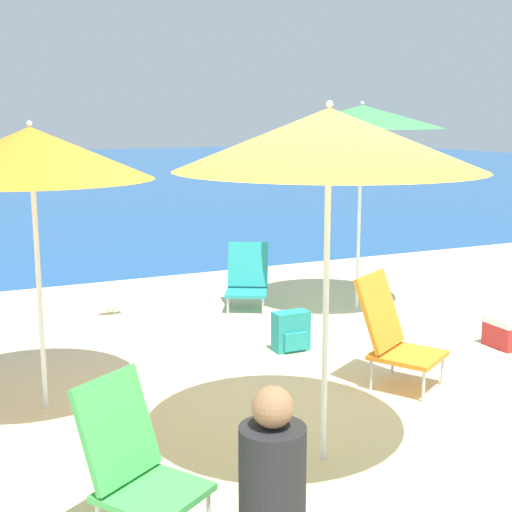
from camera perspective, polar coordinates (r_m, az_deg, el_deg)
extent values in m
plane|color=beige|center=(5.13, 6.36, -12.89)|extent=(60.00, 60.00, 0.00)
cylinder|color=white|center=(4.27, 5.58, -5.18)|extent=(0.04, 0.04, 1.77)
cone|color=yellow|center=(4.10, 5.86, 9.25)|extent=(1.79, 1.79, 0.35)
sphere|color=white|center=(4.10, 5.92, 12.00)|extent=(0.04, 0.04, 0.04)
cylinder|color=white|center=(7.78, 8.24, 2.81)|extent=(0.04, 0.04, 1.96)
cone|color=#47B756|center=(7.70, 8.47, 10.96)|extent=(1.73, 1.73, 0.24)
sphere|color=white|center=(7.70, 8.50, 12.00)|extent=(0.04, 0.04, 0.04)
cylinder|color=white|center=(5.25, -16.92, -3.19)|extent=(0.04, 0.04, 1.66)
cone|color=orange|center=(5.11, -17.55, 7.84)|extent=(1.67, 1.67, 0.36)
sphere|color=white|center=(5.10, -17.68, 10.06)|extent=(0.04, 0.04, 0.04)
cylinder|color=silver|center=(5.49, 13.22, -10.10)|extent=(0.02, 0.02, 0.25)
cylinder|color=silver|center=(5.86, 14.69, -8.83)|extent=(0.02, 0.02, 0.25)
cylinder|color=silver|center=(5.64, 9.19, -9.36)|extent=(0.02, 0.02, 0.25)
cylinder|color=silver|center=(6.00, 10.88, -8.18)|extent=(0.02, 0.02, 0.25)
cube|color=orange|center=(5.70, 12.05, -7.77)|extent=(0.67, 0.67, 0.04)
cube|color=orange|center=(5.70, 9.87, -4.34)|extent=(0.54, 0.45, 0.58)
cylinder|color=silver|center=(3.82, -3.82, -19.77)|extent=(0.02, 0.02, 0.24)
cylinder|color=silver|center=(4.03, -8.54, -18.08)|extent=(0.02, 0.02, 0.24)
cube|color=#47B756|center=(3.73, -8.21, -18.23)|extent=(0.62, 0.63, 0.04)
cube|color=#47B756|center=(3.74, -11.08, -13.33)|extent=(0.48, 0.41, 0.52)
cylinder|color=silver|center=(7.68, -2.28, -4.01)|extent=(0.02, 0.02, 0.17)
cylinder|color=silver|center=(7.65, 0.56, -4.05)|extent=(0.02, 0.02, 0.17)
cylinder|color=silver|center=(8.04, -2.01, -3.32)|extent=(0.02, 0.02, 0.17)
cylinder|color=silver|center=(8.02, 0.70, -3.36)|extent=(0.02, 0.02, 0.17)
cube|color=teal|center=(7.82, -0.76, -2.93)|extent=(0.60, 0.60, 0.04)
cube|color=teal|center=(7.98, -0.65, -0.67)|extent=(0.49, 0.39, 0.49)
cylinder|color=#262628|center=(3.38, 1.32, -17.85)|extent=(0.31, 0.31, 0.56)
sphere|color=#9E704C|center=(3.22, 1.35, -11.99)|extent=(0.19, 0.19, 0.19)
cube|color=teal|center=(6.48, 2.80, -6.01)|extent=(0.32, 0.16, 0.36)
cube|color=teal|center=(6.42, 3.20, -6.85)|extent=(0.23, 0.03, 0.16)
cube|color=#B72828|center=(7.03, 19.81, -5.90)|extent=(0.43, 0.33, 0.22)
cylinder|color=gold|center=(7.80, -11.73, -4.39)|extent=(0.01, 0.01, 0.07)
cylinder|color=gold|center=(7.81, -11.37, -4.36)|extent=(0.01, 0.01, 0.07)
ellipsoid|color=white|center=(7.78, -11.58, -3.67)|extent=(0.26, 0.11, 0.13)
sphere|color=white|center=(7.79, -10.85, -3.18)|extent=(0.07, 0.07, 0.07)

